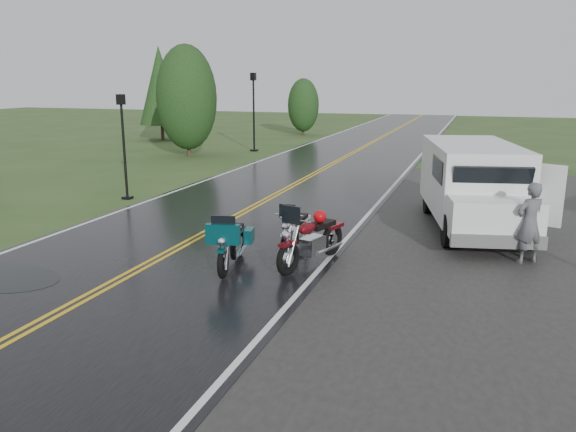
{
  "coord_description": "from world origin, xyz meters",
  "views": [
    {
      "loc": [
        6.99,
        -10.13,
        4.12
      ],
      "look_at": [
        2.8,
        2.0,
        1.0
      ],
      "focal_mm": 35.0,
      "sensor_mm": 36.0,
      "label": 1
    }
  ],
  "objects": [
    {
      "name": "motorcycle_silver",
      "position": [
        2.87,
        1.67,
        0.63
      ],
      "size": [
        0.85,
        2.16,
        1.26
      ],
      "primitive_type": null,
      "rotation": [
        0.0,
        0.0,
        0.03
      ],
      "color": "#B0B2B9",
      "rests_on": "ground"
    },
    {
      "name": "pine_left_far",
      "position": [
        -14.29,
        24.45,
        3.13
      ],
      "size": [
        3.0,
        3.0,
        6.25
      ],
      "primitive_type": null,
      "color": "#1E3D19",
      "rests_on": "ground"
    },
    {
      "name": "motorcycle_teal",
      "position": [
        2.06,
        -0.03,
        0.67
      ],
      "size": [
        1.28,
        2.38,
        1.34
      ],
      "primitive_type": null,
      "rotation": [
        0.0,
        0.0,
        0.21
      ],
      "color": "#05383B",
      "rests_on": "ground"
    },
    {
      "name": "tree_left_far",
      "position": [
        -6.08,
        31.29,
        1.82
      ],
      "size": [
        2.36,
        2.36,
        3.64
      ],
      "primitive_type": null,
      "color": "#1E3D19",
      "rests_on": "ground"
    },
    {
      "name": "motorcycle_red",
      "position": [
        3.29,
        0.57,
        0.74
      ],
      "size": [
        1.57,
        2.66,
        1.48
      ],
      "primitive_type": null,
      "rotation": [
        0.0,
        0.0,
        -0.28
      ],
      "color": "#50090E",
      "rests_on": "ground"
    },
    {
      "name": "ground",
      "position": [
        0.0,
        0.0,
        0.0
      ],
      "size": [
        120.0,
        120.0,
        0.0
      ],
      "primitive_type": "plane",
      "color": "#2D471E",
      "rests_on": "ground"
    },
    {
      "name": "lamp_post_near_left",
      "position": [
        -4.79,
        6.47,
        1.85
      ],
      "size": [
        0.32,
        0.32,
        3.69
      ],
      "primitive_type": null,
      "color": "black",
      "rests_on": "ground"
    },
    {
      "name": "van_white",
      "position": [
        6.38,
        3.96,
        1.22
      ],
      "size": [
        3.62,
        6.57,
        2.44
      ],
      "primitive_type": null,
      "rotation": [
        0.0,
        0.0,
        0.22
      ],
      "color": "white",
      "rests_on": "ground"
    },
    {
      "name": "lamp_post_far_left",
      "position": [
        -5.78,
        20.7,
        2.29
      ],
      "size": [
        0.39,
        0.39,
        4.58
      ],
      "primitive_type": null,
      "color": "black",
      "rests_on": "ground"
    },
    {
      "name": "tree_left_mid",
      "position": [
        -8.38,
        17.49,
        2.57
      ],
      "size": [
        3.29,
        3.29,
        5.14
      ],
      "primitive_type": null,
      "color": "#1E3D19",
      "rests_on": "ground"
    },
    {
      "name": "person_at_van",
      "position": [
        8.15,
        3.3,
        0.94
      ],
      "size": [
        0.82,
        0.76,
        1.87
      ],
      "primitive_type": "imported",
      "rotation": [
        0.0,
        0.0,
        3.75
      ],
      "color": "#4F5054",
      "rests_on": "ground"
    },
    {
      "name": "road",
      "position": [
        0.0,
        10.0,
        0.02
      ],
      "size": [
        8.0,
        100.0,
        0.04
      ],
      "primitive_type": "cube",
      "color": "black",
      "rests_on": "ground"
    }
  ]
}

